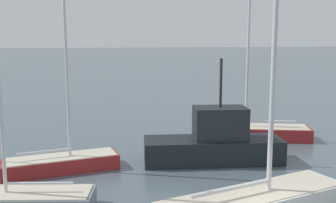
# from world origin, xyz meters

# --- Properties ---
(sailboat_0) EXTENTS (7.30, 3.47, 13.98)m
(sailboat_0) POSITION_xyz_m (-0.22, 2.05, 0.65)
(sailboat_0) COLOR white
(sailboat_0) RESTS_ON ground_plane
(sailboat_3) EXTENTS (5.36, 2.27, 9.91)m
(sailboat_3) POSITION_xyz_m (-6.81, 8.42, 0.48)
(sailboat_3) COLOR maroon
(sailboat_3) RESTS_ON ground_plane
(sailboat_4) EXTENTS (6.82, 3.91, 10.30)m
(sailboat_4) POSITION_xyz_m (4.51, 11.77, 0.52)
(sailboat_4) COLOR maroon
(sailboat_4) RESTS_ON ground_plane
(sailboat_5) EXTENTS (5.49, 2.74, 9.95)m
(sailboat_5) POSITION_xyz_m (-8.21, 4.42, 0.47)
(sailboat_5) COLOR gray
(sailboat_5) RESTS_ON ground_plane
(fishing_boat_0) EXTENTS (6.99, 3.16, 5.11)m
(fishing_boat_0) POSITION_xyz_m (0.53, 8.03, 0.98)
(fishing_boat_0) COLOR black
(fishing_boat_0) RESTS_ON ground_plane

